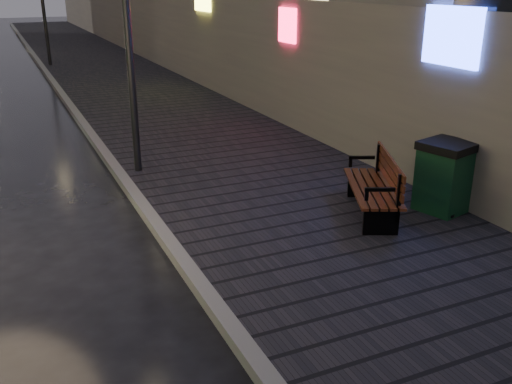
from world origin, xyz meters
The scene contains 4 objects.
sidewalk centered at (3.90, 21.00, 0.07)m, with size 4.60×58.00×0.15m, color black.
curb centered at (1.50, 21.00, 0.07)m, with size 0.20×58.00×0.15m, color slate.
bench centered at (4.72, 2.26, 0.62)m, with size 1.36×1.94×0.94m.
trash_bin centered at (5.80, 1.97, 0.72)m, with size 0.90×0.90×1.12m.
Camera 1 is at (-0.44, -4.52, 3.63)m, focal length 40.00 mm.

